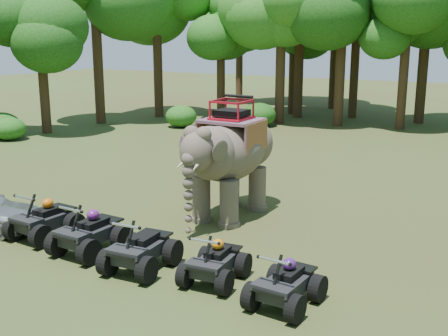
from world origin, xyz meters
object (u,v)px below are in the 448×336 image
at_px(atv_0, 44,214).
at_px(atv_4, 286,278).
at_px(atv_3, 215,257).
at_px(atv_1, 89,227).
at_px(atv_2, 141,243).
at_px(elephant, 230,157).

bearing_deg(atv_0, atv_4, 0.12).
bearing_deg(atv_3, atv_1, 176.37).
xyz_separation_m(atv_3, atv_4, (1.82, -0.25, 0.01)).
distance_m(atv_3, atv_4, 1.83).
relative_size(atv_2, atv_3, 1.11).
xyz_separation_m(atv_1, atv_2, (1.78, -0.19, -0.02)).
bearing_deg(atv_1, atv_2, -4.78).
distance_m(atv_1, atv_2, 1.79).
bearing_deg(atv_2, atv_1, 169.07).
bearing_deg(atv_2, atv_0, 169.19).
relative_size(elephant, atv_3, 2.69).
bearing_deg(atv_4, elephant, 133.43).
relative_size(elephant, atv_4, 2.63).
bearing_deg(elephant, atv_2, -87.63).
relative_size(atv_1, atv_2, 1.03).
bearing_deg(atv_1, atv_0, 175.45).
distance_m(atv_0, atv_4, 7.25).
distance_m(atv_2, atv_3, 1.86).
relative_size(atv_2, atv_4, 1.09).
distance_m(elephant, atv_1, 4.81).
height_order(atv_0, atv_2, same).
height_order(atv_0, atv_4, atv_0).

